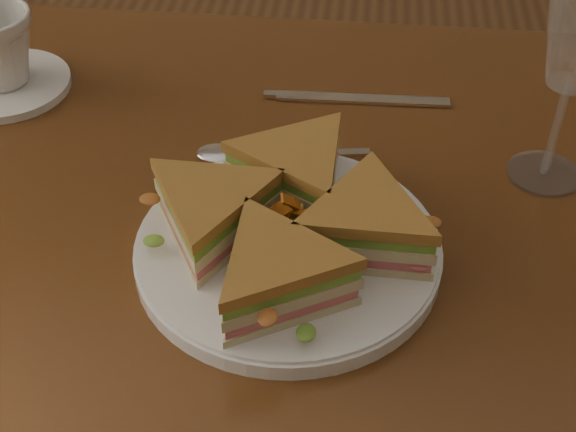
{
  "coord_description": "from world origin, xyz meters",
  "views": [
    {
      "loc": [
        0.09,
        -0.57,
        1.27
      ],
      "look_at": [
        0.03,
        -0.05,
        0.8
      ],
      "focal_mm": 50.0,
      "sensor_mm": 36.0,
      "label": 1
    }
  ],
  "objects_px": {
    "plate": "(288,250)",
    "sandwich_wedges": "(288,220)",
    "table": "(263,287)",
    "saucer": "(6,85)",
    "knife": "(350,99)",
    "spoon": "(241,154)"
  },
  "relations": [
    {
      "from": "sandwich_wedges",
      "to": "spoon",
      "type": "relative_size",
      "value": 1.53
    },
    {
      "from": "sandwich_wedges",
      "to": "knife",
      "type": "relative_size",
      "value": 1.3
    },
    {
      "from": "table",
      "to": "sandwich_wedges",
      "type": "bearing_deg",
      "value": -57.81
    },
    {
      "from": "spoon",
      "to": "sandwich_wedges",
      "type": "bearing_deg",
      "value": -73.45
    },
    {
      "from": "sandwich_wedges",
      "to": "saucer",
      "type": "height_order",
      "value": "sandwich_wedges"
    },
    {
      "from": "sandwich_wedges",
      "to": "saucer",
      "type": "distance_m",
      "value": 0.44
    },
    {
      "from": "plate",
      "to": "saucer",
      "type": "distance_m",
      "value": 0.44
    },
    {
      "from": "plate",
      "to": "sandwich_wedges",
      "type": "bearing_deg",
      "value": 45.0
    },
    {
      "from": "table",
      "to": "knife",
      "type": "bearing_deg",
      "value": 70.39
    },
    {
      "from": "spoon",
      "to": "saucer",
      "type": "height_order",
      "value": "same"
    },
    {
      "from": "table",
      "to": "spoon",
      "type": "distance_m",
      "value": 0.14
    },
    {
      "from": "sandwich_wedges",
      "to": "spoon",
      "type": "height_order",
      "value": "sandwich_wedges"
    },
    {
      "from": "knife",
      "to": "saucer",
      "type": "relative_size",
      "value": 1.43
    },
    {
      "from": "plate",
      "to": "knife",
      "type": "distance_m",
      "value": 0.27
    },
    {
      "from": "plate",
      "to": "sandwich_wedges",
      "type": "relative_size",
      "value": 1.0
    },
    {
      "from": "table",
      "to": "plate",
      "type": "height_order",
      "value": "plate"
    },
    {
      "from": "spoon",
      "to": "knife",
      "type": "xyz_separation_m",
      "value": [
        0.11,
        0.12,
        -0.0
      ]
    },
    {
      "from": "sandwich_wedges",
      "to": "spoon",
      "type": "distance_m",
      "value": 0.16
    },
    {
      "from": "table",
      "to": "saucer",
      "type": "height_order",
      "value": "saucer"
    },
    {
      "from": "spoon",
      "to": "saucer",
      "type": "xyz_separation_m",
      "value": [
        -0.3,
        0.1,
        0.0
      ]
    },
    {
      "from": "spoon",
      "to": "knife",
      "type": "relative_size",
      "value": 0.85
    },
    {
      "from": "saucer",
      "to": "sandwich_wedges",
      "type": "bearing_deg",
      "value": -34.12
    }
  ]
}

